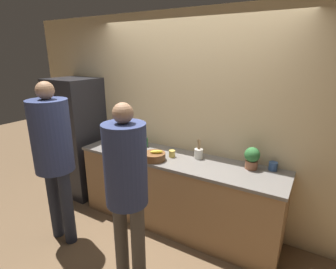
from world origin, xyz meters
The scene contains 13 objects.
ground_plane centered at (0.00, 0.00, 0.00)m, with size 14.00×14.00×0.00m, color brown.
wall_back centered at (0.00, 0.69, 1.30)m, with size 5.20×0.06×2.60m.
counter centered at (0.00, 0.37, 0.46)m, with size 2.53×0.67×0.91m.
refrigerator centered at (-1.71, 0.36, 0.89)m, with size 0.65×0.65×1.77m.
person_left centered at (-1.02, -0.56, 1.14)m, with size 0.41×0.41×1.85m.
person_center centered at (0.03, -0.61, 1.05)m, with size 0.37×0.37×1.74m.
fruit_bowl centered at (-0.20, 0.17, 0.96)m, with size 0.26×0.26×0.13m.
utensil_crock centered at (0.23, 0.48, 0.98)m, with size 0.10×0.10×0.24m.
bottle_green centered at (-0.55, 0.50, 0.98)m, with size 0.06×0.06×0.17m.
bottle_amber centered at (-1.08, 0.42, 0.99)m, with size 0.05×0.05×0.19m.
cup_blue centered at (1.05, 0.58, 0.96)m, with size 0.09×0.09×0.09m.
cup_yellow centered at (-0.07, 0.36, 0.95)m, with size 0.07×0.07×0.08m.
potted_plant centered at (0.83, 0.51, 1.04)m, with size 0.16×0.16×0.24m.
Camera 1 is at (1.39, -2.19, 2.11)m, focal length 28.00 mm.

